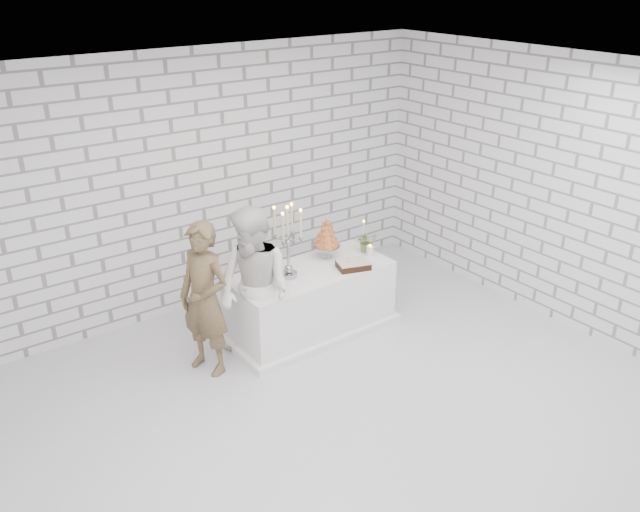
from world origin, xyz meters
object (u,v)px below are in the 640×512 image
at_px(bride, 255,290).
at_px(candelabra, 288,242).
at_px(cake_table, 311,300).
at_px(groom, 205,299).
at_px(croquembouche, 327,238).

bearing_deg(bride, candelabra, 96.02).
relative_size(cake_table, bride, 1.06).
distance_m(groom, bride, 0.49).
bearing_deg(croquembouche, groom, -174.12).
distance_m(bride, croquembouche, 1.23).
distance_m(candelabra, croquembouche, 0.66).
bearing_deg(cake_table, croquembouche, 25.02).
height_order(bride, candelabra, bride).
xyz_separation_m(cake_table, groom, (-1.28, -0.01, 0.42)).
height_order(groom, croquembouche, groom).
xyz_separation_m(bride, croquembouche, (1.17, 0.37, 0.14)).
relative_size(cake_table, croquembouche, 3.78).
xyz_separation_m(groom, bride, (0.45, -0.20, 0.05)).
xyz_separation_m(candelabra, croquembouche, (0.62, 0.15, -0.16)).
relative_size(groom, bride, 0.94).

